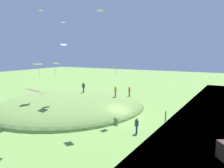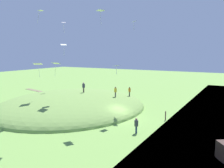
# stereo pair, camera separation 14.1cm
# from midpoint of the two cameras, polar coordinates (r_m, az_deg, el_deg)

# --- Properties ---
(ground_plane) EXTENTS (160.00, 160.00, 0.00)m
(ground_plane) POSITION_cam_midpoint_polar(r_m,az_deg,el_deg) (31.79, 2.71, -8.36)
(ground_plane) COLOR #6F9B46
(grass_hill) EXTENTS (22.73, 25.71, 4.69)m
(grass_hill) POSITION_cam_midpoint_polar(r_m,az_deg,el_deg) (38.70, -9.65, -5.52)
(grass_hill) COLOR #709547
(grass_hill) RESTS_ON ground_plane
(dirt_path) EXTENTS (15.01, 4.54, 0.04)m
(dirt_path) POSITION_cam_midpoint_polar(r_m,az_deg,el_deg) (53.70, -15.97, -1.95)
(dirt_path) COLOR #73654C
(dirt_path) RESTS_ON ground_plane
(person_with_child) EXTENTS (0.50, 0.50, 1.66)m
(person_with_child) POSITION_cam_midpoint_polar(r_m,az_deg,el_deg) (38.26, -6.77, -0.52)
(person_with_child) COLOR #4F433D
(person_with_child) RESTS_ON grass_hill
(person_watching_kites) EXTENTS (0.56, 0.56, 1.61)m
(person_watching_kites) POSITION_cam_midpoint_polar(r_m,az_deg,el_deg) (36.69, 0.95, -1.60)
(person_watching_kites) COLOR #504645
(person_watching_kites) RESTS_ON grass_hill
(person_walking_path) EXTENTS (0.60, 0.60, 1.71)m
(person_walking_path) POSITION_cam_midpoint_polar(r_m,az_deg,el_deg) (26.16, 6.03, -9.53)
(person_walking_path) COLOR navy
(person_walking_path) RESTS_ON ground_plane
(person_on_hilltop) EXTENTS (0.53, 0.53, 1.60)m
(person_on_hilltop) POSITION_cam_midpoint_polar(r_m,az_deg,el_deg) (39.86, 4.35, -1.55)
(person_on_hilltop) COLOR #322D2E
(person_on_hilltop) RESTS_ON grass_hill
(kite_0) EXTENTS (0.99, 1.05, 1.35)m
(kite_0) POSITION_cam_midpoint_polar(r_m,az_deg,el_deg) (34.72, 5.47, 14.69)
(kite_0) COLOR white
(kite_1) EXTENTS (0.75, 0.98, 1.15)m
(kite_1) POSITION_cam_midpoint_polar(r_m,az_deg,el_deg) (29.32, 1.25, 4.38)
(kite_1) COLOR white
(kite_2) EXTENTS (1.44, 1.36, 2.13)m
(kite_2) POSITION_cam_midpoint_polar(r_m,az_deg,el_deg) (35.07, -17.34, 4.52)
(kite_2) COLOR white
(kite_6) EXTENTS (1.11, 0.79, 1.85)m
(kite_6) POSITION_cam_midpoint_polar(r_m,az_deg,el_deg) (32.17, -13.23, 4.75)
(kite_6) COLOR silver
(kite_7) EXTENTS (0.91, 0.99, 1.64)m
(kite_7) POSITION_cam_midpoint_polar(r_m,az_deg,el_deg) (34.08, -11.48, 9.11)
(kite_7) COLOR white
(kite_8) EXTENTS (0.65, 0.77, 1.76)m
(kite_8) POSITION_cam_midpoint_polar(r_m,az_deg,el_deg) (34.20, -16.79, 16.38)
(kite_8) COLOR white
(kite_9) EXTENTS (0.83, 0.83, 1.82)m
(kite_9) POSITION_cam_midpoint_polar(r_m,az_deg,el_deg) (44.31, -11.50, 14.13)
(kite_9) COLOR white
(kite_11) EXTENTS (1.29, 1.18, 1.87)m
(kite_11) POSITION_cam_midpoint_polar(r_m,az_deg,el_deg) (29.15, -2.66, 17.18)
(kite_11) COLOR silver
(mooring_post) EXTENTS (0.14, 0.14, 1.19)m
(mooring_post) POSITION_cam_midpoint_polar(r_m,az_deg,el_deg) (31.70, 12.91, -7.49)
(mooring_post) COLOR brown
(mooring_post) RESTS_ON ground_plane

